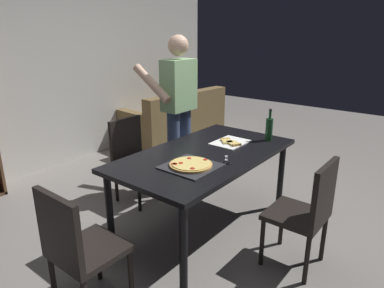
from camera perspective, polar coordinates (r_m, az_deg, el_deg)
name	(u,v)px	position (r m, az deg, el deg)	size (l,w,h in m)	color
ground_plane	(204,226)	(3.44, 2.02, -13.27)	(12.00, 12.00, 0.00)	gray
back_wall	(42,62)	(4.94, -23.43, 12.23)	(6.40, 0.10, 2.80)	silver
dining_table	(205,160)	(3.13, 2.15, -2.62)	(1.74, 0.96, 0.75)	black
chair_near_camera	(308,209)	(2.80, 18.48, -10.10)	(0.42, 0.42, 0.90)	black
chair_far_side	(133,155)	(3.80, -9.66, -1.73)	(0.42, 0.42, 0.90)	black
chair_left_end	(77,245)	(2.38, -18.42, -15.54)	(0.42, 0.42, 0.90)	black
couch	(176,123)	(5.84, -2.60, 3.47)	(1.76, 0.98, 0.85)	brown
person_serving_pizza	(178,105)	(3.86, -2.33, 6.35)	(0.55, 0.54, 1.75)	#38476B
pepperoni_pizza_on_tray	(191,165)	(2.78, -0.19, -3.49)	(0.41, 0.41, 0.04)	#2D2D33
pizza_slices_on_towel	(230,142)	(3.38, 6.30, 0.28)	(0.36, 0.28, 0.03)	white
wine_bottle	(269,129)	(3.50, 12.57, 2.47)	(0.07, 0.07, 0.32)	#194723
kitchen_scissors	(226,161)	(2.90, 5.64, -2.82)	(0.19, 0.15, 0.01)	silver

